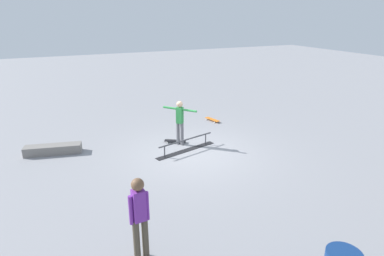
% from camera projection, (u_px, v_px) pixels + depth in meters
% --- Properties ---
extents(ground_plane, '(60.00, 60.00, 0.00)m').
position_uv_depth(ground_plane, '(194.00, 153.00, 11.25)').
color(ground_plane, gray).
extents(grind_rail, '(2.41, 0.84, 0.43)m').
position_uv_depth(grind_rail, '(186.00, 146.00, 11.37)').
color(grind_rail, black).
rests_on(grind_rail, ground_plane).
extents(skate_ledge, '(1.90, 0.83, 0.31)m').
position_uv_depth(skate_ledge, '(53.00, 149.00, 11.13)').
color(skate_ledge, gray).
rests_on(skate_ledge, ground_plane).
extents(skater_main, '(0.90, 1.06, 1.64)m').
position_uv_depth(skater_main, '(180.00, 120.00, 11.64)').
color(skater_main, slate).
rests_on(skater_main, ground_plane).
extents(skateboard_main, '(0.79, 0.58, 0.09)m').
position_uv_depth(skateboard_main, '(175.00, 141.00, 12.09)').
color(skateboard_main, black).
rests_on(skateboard_main, ground_plane).
extents(bystander_purple_shirt, '(0.40, 0.24, 1.76)m').
position_uv_depth(bystander_purple_shirt, '(139.00, 215.00, 6.10)').
color(bystander_purple_shirt, brown).
rests_on(bystander_purple_shirt, ground_plane).
extents(loose_skateboard_orange, '(0.39, 0.82, 0.09)m').
position_uv_depth(loose_skateboard_orange, '(212.00, 119.00, 14.51)').
color(loose_skateboard_orange, orange).
rests_on(loose_skateboard_orange, ground_plane).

